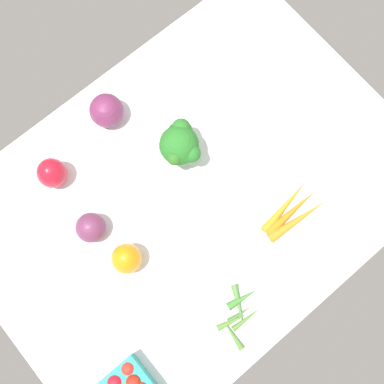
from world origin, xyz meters
TOP-DOWN VIEW (x-y plane):
  - tablecloth at (0.00, 0.00)cm, footprint 104.00×76.00cm
  - bell_pepper_red at (-22.19, 23.84)cm, footprint 7.23×7.23cm
  - red_onion_near_basket at (-23.10, 8.13)cm, footprint 6.90×6.90cm
  - red_onion_center at (-3.05, 28.03)cm, footprint 8.20×8.20cm
  - carrot_bunch at (14.83, -18.67)cm, footprint 16.45×8.84cm
  - bell_pepper_orange at (-21.26, -2.75)cm, footprint 9.49×9.49cm
  - okra_pile at (-9.47, -27.64)cm, footprint 12.73×12.06cm
  - broccoli_head at (4.33, 9.43)cm, footprint 9.64×10.86cm

SIDE VIEW (x-z plane):
  - tablecloth at x=0.00cm, z-range 0.00..2.00cm
  - okra_pile at x=-9.47cm, z-range 1.82..3.77cm
  - carrot_bunch at x=14.83cm, z-range 1.95..4.40cm
  - red_onion_near_basket at x=-23.10cm, z-range 2.00..8.90cm
  - red_onion_center at x=-3.05cm, z-range 2.00..10.20cm
  - bell_pepper_red at x=-22.19cm, z-range 2.00..10.41cm
  - bell_pepper_orange at x=-21.26cm, z-range 2.00..10.65cm
  - broccoli_head at x=4.33cm, z-range 3.32..15.34cm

